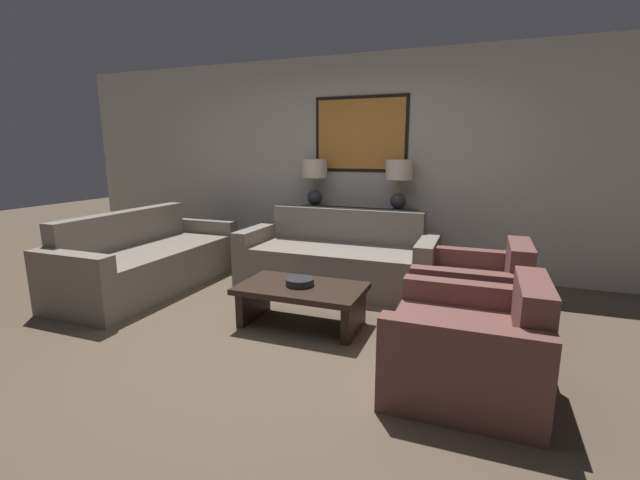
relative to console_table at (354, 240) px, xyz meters
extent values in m
plane|color=brown|center=(0.00, -2.25, -0.40)|extent=(20.00, 20.00, 0.00)
cube|color=beige|center=(0.00, 0.26, 0.93)|extent=(8.45, 0.10, 2.65)
cube|color=black|center=(0.00, 0.21, 1.30)|extent=(1.18, 0.01, 0.92)
cube|color=orange|center=(0.00, 0.20, 1.30)|extent=(1.10, 0.02, 0.84)
cube|color=black|center=(0.00, 0.00, 0.00)|extent=(1.53, 0.36, 0.80)
cylinder|color=#333338|center=(-0.53, 0.00, 0.41)|extent=(0.17, 0.17, 0.02)
sphere|color=#333338|center=(-0.53, 0.00, 0.52)|extent=(0.19, 0.19, 0.19)
cylinder|color=#8C7A51|center=(-0.53, 0.00, 0.69)|extent=(0.02, 0.02, 0.15)
cylinder|color=beige|center=(-0.53, 0.00, 0.89)|extent=(0.32, 0.32, 0.23)
cylinder|color=#333338|center=(0.53, 0.00, 0.41)|extent=(0.17, 0.17, 0.02)
sphere|color=#333338|center=(0.53, 0.00, 0.52)|extent=(0.19, 0.19, 0.19)
cylinder|color=#8C7A51|center=(0.53, 0.00, 0.69)|extent=(0.02, 0.02, 0.15)
cylinder|color=beige|center=(0.53, 0.00, 0.89)|extent=(0.32, 0.32, 0.23)
cube|color=slate|center=(0.00, -0.78, -0.17)|extent=(1.79, 0.72, 0.46)
cube|color=slate|center=(0.00, -0.33, 0.02)|extent=(1.79, 0.18, 0.84)
cube|color=slate|center=(-0.99, -0.69, -0.09)|extent=(0.18, 0.90, 0.62)
cube|color=slate|center=(0.99, -0.69, -0.09)|extent=(0.18, 0.90, 0.62)
cube|color=slate|center=(-1.81, -1.44, -0.17)|extent=(0.72, 1.79, 0.46)
cube|color=slate|center=(-2.26, -1.44, 0.02)|extent=(0.18, 1.79, 0.84)
cube|color=slate|center=(-1.90, -2.43, -0.09)|extent=(0.90, 0.18, 0.62)
cube|color=slate|center=(-1.90, -0.46, -0.09)|extent=(0.90, 0.18, 0.62)
cube|color=black|center=(0.06, -1.82, -0.06)|extent=(1.08, 0.63, 0.05)
cube|color=black|center=(-0.41, -1.82, -0.24)|extent=(0.07, 0.51, 0.31)
cube|color=black|center=(0.54, -1.82, -0.24)|extent=(0.07, 0.51, 0.31)
cylinder|color=#232328|center=(0.04, -1.81, -0.01)|extent=(0.25, 0.25, 0.06)
cube|color=brown|center=(1.33, -1.26, -0.19)|extent=(0.74, 0.67, 0.43)
cube|color=brown|center=(1.79, -1.26, -0.02)|extent=(0.18, 0.67, 0.76)
cube|color=brown|center=(1.42, -0.86, -0.11)|extent=(0.92, 0.14, 0.59)
cube|color=brown|center=(1.42, -1.67, -0.11)|extent=(0.92, 0.14, 0.59)
cube|color=brown|center=(1.33, -2.37, -0.19)|extent=(0.74, 0.67, 0.43)
cube|color=brown|center=(1.79, -2.37, -0.02)|extent=(0.18, 0.67, 0.76)
cube|color=brown|center=(1.42, -1.97, -0.11)|extent=(0.92, 0.14, 0.59)
cube|color=brown|center=(1.42, -2.77, -0.11)|extent=(0.92, 0.14, 0.59)
camera|label=1|loc=(1.47, -5.05, 1.10)|focal=24.00mm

